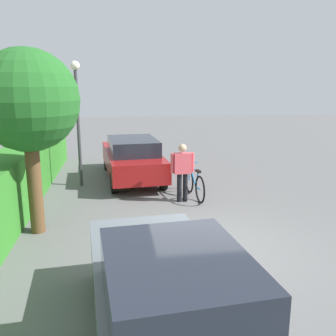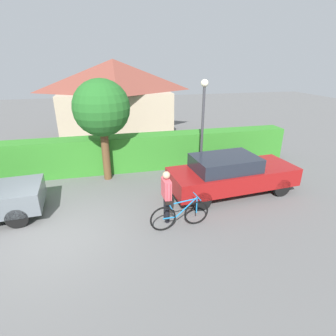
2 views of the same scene
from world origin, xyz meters
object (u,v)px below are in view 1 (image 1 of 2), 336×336
parked_car_near (167,299)px  street_lamp (77,106)px  person_rider (182,168)px  parked_car_far (132,157)px  tree_kerbside (28,102)px  bicycle (194,184)px

parked_car_near → street_lamp: street_lamp is taller
street_lamp → person_rider: bearing=-125.7°
parked_car_far → street_lamp: bearing=107.8°
tree_kerbside → parked_car_far: bearing=-28.0°
parked_car_near → parked_car_far: bearing=0.0°
bicycle → tree_kerbside: bearing=116.5°
parked_car_far → bicycle: bearing=-144.5°
parked_car_near → bicycle: bearing=-15.0°
street_lamp → parked_car_near: bearing=-168.1°
parked_car_far → tree_kerbside: tree_kerbside is taller
parked_car_near → tree_kerbside: (4.17, 2.28, 2.05)m
parked_car_far → person_rider: person_rider is taller
parked_car_near → street_lamp: 8.27m
bicycle → person_rider: bearing=126.9°
bicycle → person_rider: (-0.31, 0.41, 0.53)m
bicycle → parked_car_near: bearing=165.0°
tree_kerbside → parked_car_near: bearing=-151.3°
person_rider → street_lamp: street_lamp is taller
bicycle → street_lamp: (1.78, 3.31, 2.11)m
street_lamp → tree_kerbside: bearing=170.6°
street_lamp → parked_car_far: bearing=-72.2°
bicycle → person_rider: size_ratio=1.10×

